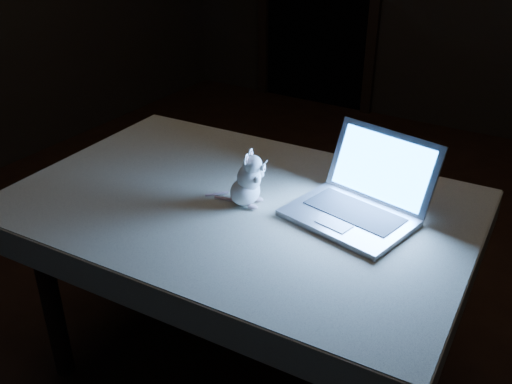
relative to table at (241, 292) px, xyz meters
The scene contains 5 objects.
floor 0.56m from the table, 98.21° to the left, with size 5.00×5.00×0.00m, color black.
table is the anchor object (origin of this frame).
tablecloth 0.33m from the table, 12.19° to the right, with size 1.47×0.98×0.10m, color beige, non-canonical shape.
laptop 0.61m from the table, 11.02° to the left, with size 0.36×0.32×0.25m, color #A6A5AA, non-canonical shape.
plush_mouse 0.47m from the table, 16.59° to the right, with size 0.13×0.13×0.18m, color white, non-canonical shape.
Camera 1 is at (0.95, -1.76, 1.63)m, focal length 40.00 mm.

